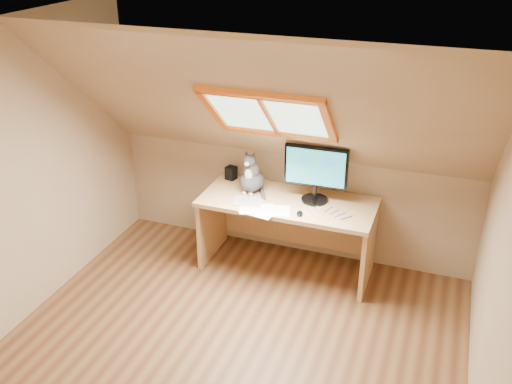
% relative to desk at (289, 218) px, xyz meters
% --- Properties ---
extents(ground, '(3.50, 3.50, 0.00)m').
position_rel_desk_xyz_m(ground, '(-0.07, -1.45, -0.50)').
color(ground, brown).
rests_on(ground, ground).
extents(room_shell, '(3.52, 3.52, 2.41)m').
position_rel_desk_xyz_m(room_shell, '(-0.07, -1.54, 0.93)').
color(room_shell, tan).
rests_on(room_shell, ground).
extents(desk, '(1.58, 0.69, 0.72)m').
position_rel_desk_xyz_m(desk, '(0.00, 0.00, 0.00)').
color(desk, tan).
rests_on(desk, ground).
extents(monitor, '(0.56, 0.24, 0.52)m').
position_rel_desk_xyz_m(monitor, '(0.23, -0.00, 0.52)').
color(monitor, black).
rests_on(monitor, desk).
extents(cat, '(0.24, 0.29, 0.42)m').
position_rel_desk_xyz_m(cat, '(-0.37, 0.00, 0.37)').
color(cat, '#4B4542').
rests_on(cat, desk).
extents(desk_speaker, '(0.11, 0.11, 0.13)m').
position_rel_desk_xyz_m(desk_speaker, '(-0.65, 0.18, 0.29)').
color(desk_speaker, black).
rests_on(desk_speaker, desk).
extents(graphics_tablet, '(0.28, 0.21, 0.01)m').
position_rel_desk_xyz_m(graphics_tablet, '(-0.32, -0.23, 0.23)').
color(graphics_tablet, '#B2B2B7').
rests_on(graphics_tablet, desk).
extents(mouse, '(0.07, 0.10, 0.03)m').
position_rel_desk_xyz_m(mouse, '(0.18, -0.30, 0.24)').
color(mouse, black).
rests_on(mouse, desk).
extents(papers, '(0.35, 0.30, 0.01)m').
position_rel_desk_xyz_m(papers, '(-0.16, -0.33, 0.22)').
color(papers, white).
rests_on(papers, desk).
extents(cables, '(0.51, 0.26, 0.01)m').
position_rel_desk_xyz_m(cables, '(0.38, -0.19, 0.23)').
color(cables, silver).
rests_on(cables, desk).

